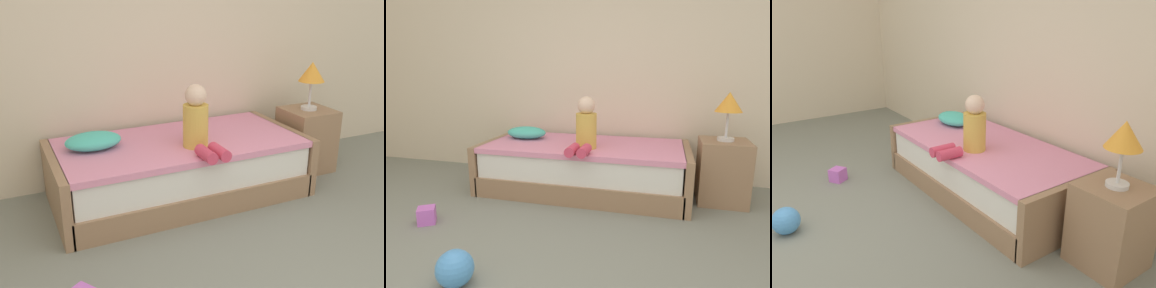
{
  "view_description": "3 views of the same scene",
  "coord_description": "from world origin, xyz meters",
  "views": [
    {
      "loc": [
        -1.29,
        -1.18,
        1.73
      ],
      "look_at": [
        0.06,
        1.75,
        0.55
      ],
      "focal_mm": 41.46,
      "sensor_mm": 36.0,
      "label": 1
    },
    {
      "loc": [
        0.85,
        -1.17,
        1.23
      ],
      "look_at": [
        0.06,
        1.75,
        0.55
      ],
      "focal_mm": 30.2,
      "sensor_mm": 36.0,
      "label": 2
    },
    {
      "loc": [
        2.65,
        -0.05,
        1.71
      ],
      "look_at": [
        0.06,
        1.75,
        0.55
      ],
      "focal_mm": 35.03,
      "sensor_mm": 36.0,
      "label": 3
    }
  ],
  "objects": [
    {
      "name": "bed",
      "position": [
        0.06,
        2.0,
        0.25
      ],
      "size": [
        2.11,
        1.0,
        0.5
      ],
      "color": "#997556",
      "rests_on": "ground"
    },
    {
      "name": "wall_rear",
      "position": [
        0.0,
        2.6,
        1.45
      ],
      "size": [
        7.2,
        0.1,
        2.9
      ],
      "primitive_type": "cube",
      "color": "beige",
      "rests_on": "ground"
    },
    {
      "name": "toy_block",
      "position": [
        -1.0,
        0.89,
        0.07
      ],
      "size": [
        0.19,
        0.19,
        0.13
      ],
      "primitive_type": "cube",
      "rotation": [
        0.0,
        0.0,
        2.16
      ],
      "color": "#CC66D8",
      "rests_on": "ground"
    },
    {
      "name": "pillow",
      "position": [
        -0.63,
        2.1,
        0.56
      ],
      "size": [
        0.44,
        0.3,
        0.13
      ],
      "primitive_type": "ellipsoid",
      "color": "#4CCCBC",
      "rests_on": "bed"
    },
    {
      "name": "child_figure",
      "position": [
        0.13,
        1.77,
        0.7
      ],
      "size": [
        0.2,
        0.51,
        0.5
      ],
      "color": "gold",
      "rests_on": "bed"
    },
    {
      "name": "toy_ball",
      "position": [
        -0.28,
        0.26,
        0.11
      ],
      "size": [
        0.22,
        0.22,
        0.22
      ],
      "primitive_type": "sphere",
      "color": "#4C99E5",
      "rests_on": "ground"
    },
    {
      "name": "table_lamp",
      "position": [
        1.41,
        2.03,
        0.94
      ],
      "size": [
        0.24,
        0.24,
        0.45
      ],
      "color": "silver",
      "rests_on": "nightstand"
    },
    {
      "name": "nightstand",
      "position": [
        1.41,
        2.03,
        0.3
      ],
      "size": [
        0.44,
        0.44,
        0.6
      ],
      "primitive_type": "cube",
      "color": "#997556",
      "rests_on": "ground"
    }
  ]
}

